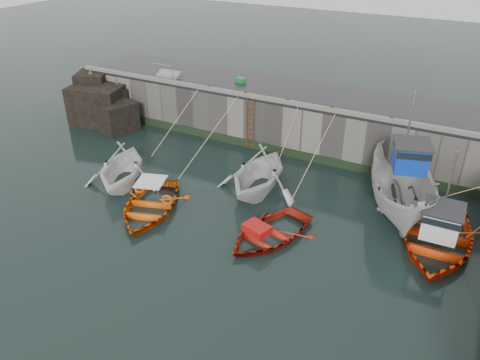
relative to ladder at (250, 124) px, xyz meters
The scene contains 24 objects.
ground 10.24m from the ladder, 78.60° to the right, with size 120.00×120.00×0.00m, color black.
quay_back 3.27m from the ladder, 52.28° to the left, with size 30.00×5.00×3.00m, color slate.
road_back 3.59m from the ladder, 52.28° to the left, with size 30.00×5.00×0.16m, color black.
kerb_back 2.62m from the ladder, ahead, with size 30.00×0.30×0.20m, color slate.
algae_back 2.41m from the ladder, ahead, with size 30.00×0.08×0.50m, color black.
rock_outcrop 10.95m from the ladder, behind, with size 5.85×4.24×3.41m.
ladder is the anchor object (origin of this frame).
boat_near_white 8.26m from the ladder, 119.40° to the right, with size 4.20×4.86×2.56m, color white.
boat_near_white_rope 4.84m from the ladder, 150.64° to the right, with size 0.04×5.33×3.10m, color tan, non-canonical shape.
boat_near_blue 8.75m from the ladder, 97.40° to the right, with size 3.55×4.98×1.03m, color #E95B0C.
boat_near_blue_rope 3.55m from the ladder, 110.43° to the right, with size 0.04×6.65×3.10m, color tan, non-canonical shape.
boat_near_blacktrim 5.38m from the ladder, 58.22° to the right, with size 4.51×5.23×2.75m, color silver.
boat_near_blacktrim_rope 3.26m from the ladder, 18.24° to the right, with size 0.04×3.25×3.10m, color tan, non-canonical shape.
boat_near_navy 9.34m from the ladder, 57.79° to the right, with size 3.27×4.58×0.95m, color red.
boat_near_navy_rope 5.78m from the ladder, 27.93° to the right, with size 0.04×5.97×3.10m, color tan, non-canonical shape.
boat_far_white 9.91m from the ladder, 16.54° to the right, with size 4.79×7.92×5.87m.
boat_far_orange 12.57m from the ladder, 23.20° to the right, with size 4.53×6.22×4.26m.
fish_crate 3.65m from the ladder, 128.12° to the left, with size 0.62×0.40×0.28m, color #177F2F.
railing 7.10m from the ladder, 168.83° to the left, with size 1.60×1.05×1.00m.
bollard_a 3.47m from the ladder, behind, with size 0.18×0.18×0.28m, color #3F1E0F.
bollard_b 1.81m from the ladder, 146.14° to the left, with size 0.18×0.18×0.28m, color #3F1E0F.
bollard_c 2.81m from the ladder, ahead, with size 0.18×0.18×0.28m, color #3F1E0F.
bollard_d 5.11m from the ladder, ahead, with size 0.18×0.18×0.28m, color #3F1E0F.
bollard_e 8.19m from the ladder, ahead, with size 0.18×0.18×0.28m, color #3F1E0F.
Camera 1 is at (9.68, -13.35, 12.31)m, focal length 35.00 mm.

